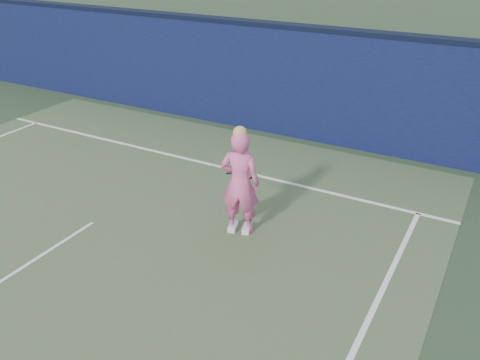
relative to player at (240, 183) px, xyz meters
The scene contains 6 objects.
ground 3.19m from the player, 138.79° to the right, with size 80.00×80.00×0.00m, color #2C4329.
backstop_wall 5.05m from the player, 117.25° to the left, with size 24.00×0.40×2.50m, color #0C0E37.
wall_cap 5.31m from the player, 117.25° to the left, with size 24.00×0.42×0.10m, color black.
player is the anchor object (origin of this frame).
racket 0.42m from the player, 107.13° to the left, with size 0.52×0.15×0.28m.
court_lines 3.41m from the player, 134.48° to the right, with size 11.00×12.04×0.01m.
Camera 1 is at (5.79, -4.28, 4.51)m, focal length 38.00 mm.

